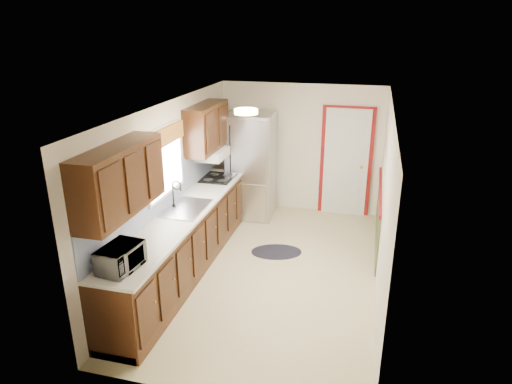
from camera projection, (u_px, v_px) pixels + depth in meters
The scene contains 8 objects.
room_shell at pixel (272, 194), 6.27m from camera, with size 3.20×5.20×2.52m.
kitchen_run at pixel (181, 219), 6.43m from camera, with size 0.63×4.00×2.20m.
back_wall_trim at pixel (353, 173), 8.15m from camera, with size 1.12×2.30×2.08m.
ceiling_fixture at pixel (246, 111), 5.75m from camera, with size 0.30×0.30×0.06m, color #FFD88C.
microwave at pixel (120, 255), 4.81m from camera, with size 0.49×0.27×0.33m, color white.
refrigerator at pixel (251, 166), 8.32m from camera, with size 0.83×0.82×1.93m.
rug at pixel (276, 252), 7.22m from camera, with size 0.80×0.51×0.01m, color black.
cooktop at pixel (218, 178), 7.70m from camera, with size 0.51×0.61×0.02m, color black.
Camera 1 is at (1.26, -5.73, 3.41)m, focal length 32.00 mm.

